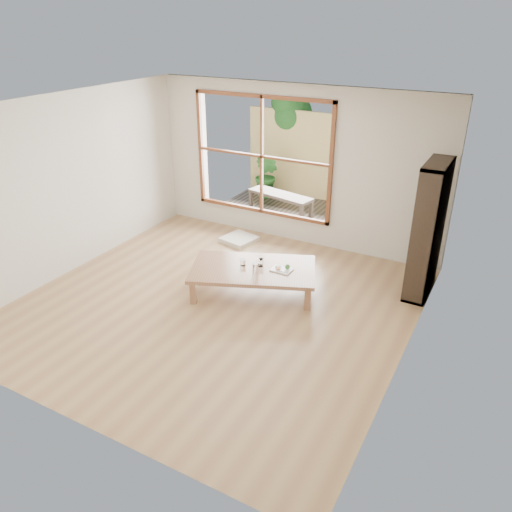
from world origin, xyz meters
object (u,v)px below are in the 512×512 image
(garden_bench, at_px, (280,197))
(food_tray, at_px, (283,269))
(bookshelf, at_px, (428,230))
(low_table, at_px, (253,271))

(garden_bench, bearing_deg, food_tray, -51.23)
(bookshelf, height_order, garden_bench, bookshelf)
(low_table, xyz_separation_m, food_tray, (0.39, 0.13, 0.07))
(low_table, distance_m, food_tray, 0.42)
(food_tray, relative_size, garden_bench, 0.21)
(garden_bench, bearing_deg, low_table, -59.09)
(low_table, relative_size, bookshelf, 1.04)
(low_table, distance_m, garden_bench, 2.99)
(low_table, relative_size, garden_bench, 1.42)
(bookshelf, relative_size, garden_bench, 1.37)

